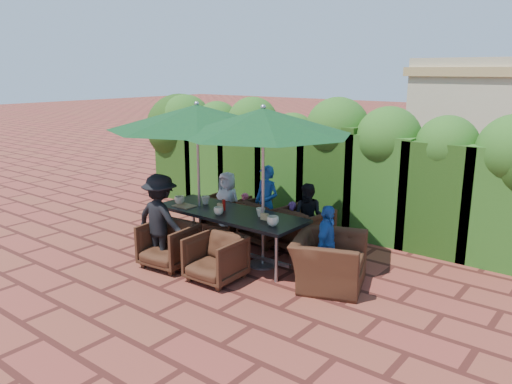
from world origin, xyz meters
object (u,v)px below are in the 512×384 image
Objects in this scene: chair_near_left at (169,243)px; chair_near_right at (215,256)px; chair_far_left at (226,211)px; umbrella_right at (263,122)px; chair_end_right at (329,253)px; umbrella_left at (197,117)px; dining_table at (230,216)px; chair_far_right at (304,227)px; chair_far_mid at (269,219)px.

chair_near_left is 0.93m from chair_near_right.
umbrella_right is at bearing 144.44° from chair_far_left.
chair_far_left is 0.69× the size of chair_end_right.
chair_end_right is (1.34, 0.87, 0.11)m from chair_near_right.
umbrella_left is 3.92× the size of chair_near_right.
umbrella_right reaches higher than dining_table.
chair_far_right is at bearing 82.78° from umbrella_right.
umbrella_right is 2.05m from chair_near_right.
chair_near_right is at bearing 123.20° from chair_far_left.
chair_near_right is at bearing 86.69° from chair_far_right.
chair_near_right is (0.38, -1.78, -0.05)m from chair_far_mid.
umbrella_left reaches higher than chair_near_left.
umbrella_right reaches higher than chair_far_left.
dining_table is 1.66m from umbrella_left.
chair_near_left is (0.49, -1.87, 0.01)m from chair_far_left.
chair_end_right is at bearing 142.97° from chair_far_right.
chair_near_left is at bearing 62.81° from chair_far_right.
chair_far_right is at bearing -162.85° from chair_far_mid.
dining_table is 1.29m from chair_far_right.
umbrella_right is at bearing 3.43° from umbrella_left.
chair_end_right is (2.42, 0.08, -1.74)m from umbrella_left.
chair_near_right is at bearing -61.11° from dining_table.
umbrella_left is at bearing 66.67° from chair_far_mid.
umbrella_right reaches higher than chair_end_right.
chair_near_right is 1.60m from chair_end_right.
umbrella_right is at bearing 134.01° from chair_far_mid.
chair_near_left is (-1.11, -0.91, -1.84)m from umbrella_right.
chair_far_left is 1.94m from chair_near_left.
umbrella_left is 2.03m from chair_near_left.
chair_far_mid is at bearing 42.17° from chair_end_right.
umbrella_right is at bearing 70.02° from chair_end_right.
umbrella_left is 2.99m from chair_end_right.
chair_end_right is at bearing 0.09° from umbrella_right.
chair_near_left is at bearing 99.93° from chair_far_left.
dining_table reaches higher than chair_far_left.
chair_far_right is (0.77, 1.00, -0.28)m from dining_table.
chair_far_left is (-0.33, 1.04, -1.85)m from umbrella_left.
umbrella_right reaches higher than chair_near_left.
chair_far_left is 0.92× the size of chair_far_right.
umbrella_right is at bearing 88.88° from chair_far_right.
chair_near_left is 0.70× the size of chair_end_right.
umbrella_left is 2.65× the size of chair_end_right.
umbrella_right is (1.27, 0.08, -0.00)m from umbrella_left.
umbrella_left is at bearing 103.29° from chair_far_left.
dining_table is 0.97× the size of umbrella_right.
chair_far_left is (-0.96, 0.99, -0.31)m from dining_table.
umbrella_right is 3.19× the size of chair_far_mid.
chair_near_right is at bearing -2.94° from chair_near_left.
umbrella_right is at bearing 2.64° from dining_table.
chair_far_mid reaches higher than chair_near_right.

